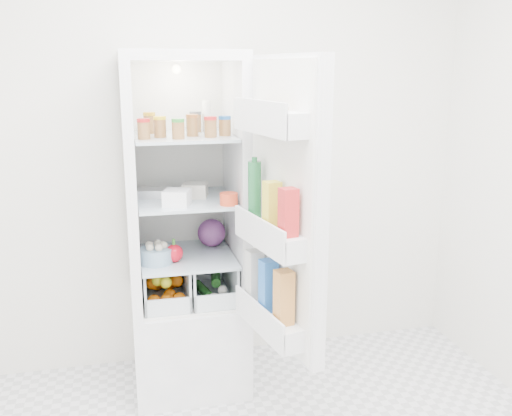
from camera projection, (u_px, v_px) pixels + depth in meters
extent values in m
cube|color=white|center=(212.00, 143.00, 3.25)|extent=(3.00, 0.02, 2.60)
cube|color=silver|center=(189.00, 338.00, 3.18)|extent=(0.60, 0.60, 0.50)
cube|color=silver|center=(180.00, 56.00, 2.81)|extent=(0.60, 0.60, 0.05)
cube|color=silver|center=(179.00, 175.00, 3.23)|extent=(0.60, 0.05, 1.25)
cube|color=silver|center=(130.00, 187.00, 2.91)|extent=(0.05, 0.60, 1.25)
cube|color=silver|center=(236.00, 182.00, 3.03)|extent=(0.05, 0.60, 1.25)
cube|color=white|center=(179.00, 176.00, 3.20)|extent=(0.50, 0.01, 1.25)
sphere|color=white|center=(176.00, 69.00, 3.03)|extent=(0.05, 0.05, 0.05)
cube|color=#ADBFCB|center=(187.00, 256.00, 3.04)|extent=(0.49, 0.53, 0.01)
cube|color=#ADBFCB|center=(185.00, 200.00, 2.96)|extent=(0.49, 0.53, 0.02)
cube|color=#ADBFCB|center=(183.00, 136.00, 2.89)|extent=(0.49, 0.53, 0.02)
cylinder|color=#B21919|center=(144.00, 130.00, 2.70)|extent=(0.06, 0.06, 0.08)
cylinder|color=gold|center=(160.00, 129.00, 2.77)|extent=(0.06, 0.06, 0.08)
cylinder|color=#267226|center=(178.00, 130.00, 2.71)|extent=(0.06, 0.06, 0.08)
cylinder|color=brown|center=(192.00, 128.00, 2.82)|extent=(0.06, 0.06, 0.08)
cylinder|color=#B21919|center=(211.00, 129.00, 2.77)|extent=(0.06, 0.06, 0.08)
cylinder|color=#194C8C|center=(225.00, 127.00, 2.84)|extent=(0.06, 0.06, 0.08)
cylinder|color=#BF8C19|center=(150.00, 125.00, 2.93)|extent=(0.06, 0.06, 0.08)
cylinder|color=#4C4C4C|center=(196.00, 124.00, 3.00)|extent=(0.06, 0.06, 0.08)
cylinder|color=white|center=(207.00, 116.00, 3.02)|extent=(0.05, 0.05, 0.16)
cube|color=white|center=(177.00, 198.00, 2.80)|extent=(0.16, 0.16, 0.08)
cube|color=beige|center=(195.00, 190.00, 2.99)|extent=(0.15, 0.15, 0.07)
cylinder|color=red|center=(229.00, 199.00, 2.82)|extent=(0.12, 0.12, 0.06)
cube|color=silver|center=(155.00, 193.00, 3.00)|extent=(0.19, 0.16, 0.04)
sphere|color=#602162|center=(212.00, 233.00, 3.17)|extent=(0.15, 0.15, 0.15)
sphere|color=red|center=(174.00, 253.00, 2.92)|extent=(0.09, 0.09, 0.09)
cylinder|color=#83A8C3|center=(156.00, 256.00, 2.90)|extent=(0.17, 0.17, 0.08)
sphere|color=#F55B0C|center=(154.00, 301.00, 2.93)|extent=(0.07, 0.07, 0.07)
sphere|color=#F55B0C|center=(167.00, 300.00, 2.94)|extent=(0.07, 0.07, 0.07)
sphere|color=#F55B0C|center=(180.00, 299.00, 2.96)|extent=(0.07, 0.07, 0.07)
sphere|color=#F55B0C|center=(152.00, 283.00, 3.03)|extent=(0.07, 0.07, 0.07)
sphere|color=#F55B0C|center=(165.00, 282.00, 3.04)|extent=(0.07, 0.07, 0.07)
sphere|color=#F55B0C|center=(177.00, 281.00, 3.06)|extent=(0.07, 0.07, 0.07)
sphere|color=#F55B0C|center=(158.00, 284.00, 3.16)|extent=(0.07, 0.07, 0.07)
sphere|color=#F55B0C|center=(170.00, 283.00, 3.18)|extent=(0.07, 0.07, 0.07)
sphere|color=#F55B0C|center=(170.00, 295.00, 3.00)|extent=(0.07, 0.07, 0.07)
sphere|color=yellow|center=(158.00, 280.00, 2.97)|extent=(0.06, 0.06, 0.06)
sphere|color=yellow|center=(169.00, 272.00, 3.09)|extent=(0.06, 0.06, 0.06)
sphere|color=yellow|center=(166.00, 283.00, 2.94)|extent=(0.06, 0.06, 0.06)
cylinder|color=#1B501A|center=(203.00, 290.00, 3.11)|extent=(0.09, 0.21, 0.05)
cylinder|color=#1B501A|center=(216.00, 277.00, 3.16)|extent=(0.08, 0.21, 0.05)
sphere|color=white|center=(214.00, 298.00, 3.00)|extent=(0.05, 0.05, 0.05)
sphere|color=white|center=(222.00, 290.00, 3.02)|extent=(0.05, 0.05, 0.05)
cube|color=silver|center=(287.00, 207.00, 2.50)|extent=(0.17, 0.60, 1.30)
cube|color=white|center=(280.00, 207.00, 2.49)|extent=(0.12, 0.55, 1.26)
cube|color=silver|center=(271.00, 121.00, 2.38)|extent=(0.20, 0.51, 0.10)
cube|color=silver|center=(270.00, 236.00, 2.50)|extent=(0.20, 0.51, 0.10)
cube|color=silver|center=(269.00, 320.00, 2.59)|extent=(0.20, 0.51, 0.10)
sphere|color=olive|center=(283.00, 109.00, 2.25)|extent=(0.05, 0.05, 0.05)
sphere|color=olive|center=(274.00, 108.00, 2.33)|extent=(0.05, 0.05, 0.05)
sphere|color=olive|center=(265.00, 106.00, 2.40)|extent=(0.05, 0.05, 0.05)
sphere|color=olive|center=(257.00, 105.00, 2.47)|extent=(0.05, 0.05, 0.05)
cylinder|color=#1A5D30|center=(255.00, 190.00, 2.58)|extent=(0.06, 0.06, 0.26)
cube|color=yellow|center=(272.00, 205.00, 2.43)|extent=(0.08, 0.08, 0.20)
cube|color=red|center=(288.00, 212.00, 2.30)|extent=(0.08, 0.08, 0.20)
cube|color=silver|center=(255.00, 275.00, 2.68)|extent=(0.08, 0.08, 0.24)
cube|color=blue|center=(268.00, 286.00, 2.55)|extent=(0.08, 0.08, 0.24)
cube|color=#D3853C|center=(284.00, 297.00, 2.42)|extent=(0.08, 0.08, 0.24)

